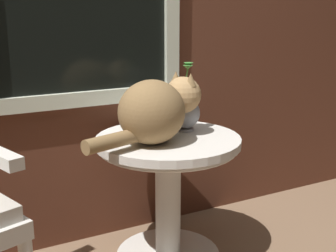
{
  "coord_description": "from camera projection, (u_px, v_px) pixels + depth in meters",
  "views": [
    {
      "loc": [
        -0.68,
        -1.4,
        1.14
      ],
      "look_at": [
        0.22,
        0.29,
        0.64
      ],
      "focal_mm": 48.55,
      "sensor_mm": 36.0,
      "label": 1
    }
  ],
  "objects": [
    {
      "name": "pewter_vase_with_ivy",
      "position": [
        185.0,
        109.0,
        2.07
      ],
      "size": [
        0.14,
        0.14,
        0.31
      ],
      "color": "#99999E",
      "rests_on": "wicker_side_table"
    },
    {
      "name": "cat",
      "position": [
        156.0,
        110.0,
        1.88
      ],
      "size": [
        0.59,
        0.34,
        0.28
      ],
      "color": "olive",
      "rests_on": "wicker_side_table"
    },
    {
      "name": "wicker_side_table",
      "position": [
        168.0,
        176.0,
        2.03
      ],
      "size": [
        0.64,
        0.64,
        0.59
      ],
      "color": "silver",
      "rests_on": "ground_plane"
    }
  ]
}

